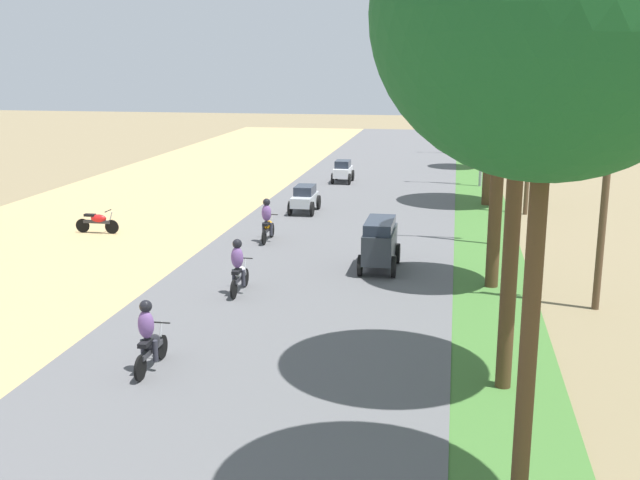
{
  "coord_description": "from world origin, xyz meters",
  "views": [
    {
      "loc": [
        4.39,
        -4.73,
        6.82
      ],
      "look_at": [
        0.55,
        16.88,
        1.56
      ],
      "focal_mm": 42.67,
      "sensor_mm": 36.0,
      "label": 1
    }
  ],
  "objects": [
    {
      "name": "utility_pole_far",
      "position": [
        8.43,
        16.5,
        4.76
      ],
      "size": [
        1.8,
        0.2,
        9.14
      ],
      "color": "brown",
      "rests_on": "ground"
    },
    {
      "name": "motorbike_ahead_third",
      "position": [
        -2.06,
        10.09,
        0.86
      ],
      "size": [
        0.54,
        1.8,
        1.66
      ],
      "color": "black",
      "rests_on": "road_strip"
    },
    {
      "name": "car_van_charcoal",
      "position": [
        2.1,
        19.24,
        1.02
      ],
      "size": [
        1.19,
        2.41,
        1.67
      ],
      "color": "#282D33",
      "rests_on": "road_strip"
    },
    {
      "name": "motorbike_ahead_fifth",
      "position": [
        -2.45,
        22.43,
        0.86
      ],
      "size": [
        0.54,
        1.8,
        1.66
      ],
      "color": "black",
      "rests_on": "road_strip"
    },
    {
      "name": "median_tree_nearest",
      "position": [
        5.51,
        5.54,
        7.35
      ],
      "size": [
        4.59,
        4.59,
        9.43
      ],
      "color": "#4C351E",
      "rests_on": "median_strip"
    },
    {
      "name": "utility_pole_near",
      "position": [
        7.6,
        29.8,
        4.44
      ],
      "size": [
        1.8,
        0.2,
        8.51
      ],
      "color": "brown",
      "rests_on": "ground"
    },
    {
      "name": "streetlamp_mid",
      "position": [
        5.8,
        37.01,
        4.64
      ],
      "size": [
        3.16,
        0.2,
        7.97
      ],
      "color": "gray",
      "rests_on": "median_strip"
    },
    {
      "name": "streetlamp_far",
      "position": [
        5.8,
        50.99,
        4.7
      ],
      "size": [
        3.16,
        0.2,
        8.07
      ],
      "color": "gray",
      "rests_on": "median_strip"
    },
    {
      "name": "median_tree_fourth",
      "position": [
        5.94,
        31.58,
        5.7
      ],
      "size": [
        4.53,
        4.53,
        8.07
      ],
      "color": "#4C351E",
      "rests_on": "median_strip"
    },
    {
      "name": "streetlamp_near",
      "position": [
        5.8,
        23.6,
        4.62
      ],
      "size": [
        3.16,
        0.2,
        7.93
      ],
      "color": "gray",
      "rests_on": "median_strip"
    },
    {
      "name": "parked_motorbike_third",
      "position": [
        -9.43,
        22.66,
        0.55
      ],
      "size": [
        1.8,
        0.54,
        0.94
      ],
      "color": "black",
      "rests_on": "dirt_shoulder"
    },
    {
      "name": "car_sedan_silver",
      "position": [
        -2.17,
        28.19,
        0.74
      ],
      "size": [
        1.1,
        2.26,
        1.19
      ],
      "color": "#B7BCC1",
      "rests_on": "road_strip"
    },
    {
      "name": "motorbike_ahead_fourth",
      "position": [
        -1.7,
        15.94,
        0.86
      ],
      "size": [
        0.54,
        1.8,
        1.66
      ],
      "color": "black",
      "rests_on": "road_strip"
    },
    {
      "name": "median_tree_fifth",
      "position": [
        5.88,
        43.91,
        4.94
      ],
      "size": [
        2.93,
        2.93,
        6.53
      ],
      "color": "#4C351E",
      "rests_on": "median_strip"
    },
    {
      "name": "car_hatchback_white",
      "position": [
        -1.71,
        36.84,
        0.75
      ],
      "size": [
        1.04,
        2.0,
        1.23
      ],
      "color": "silver",
      "rests_on": "road_strip"
    },
    {
      "name": "median_tree_third",
      "position": [
        5.65,
        18.01,
        6.25
      ],
      "size": [
        3.7,
        3.7,
        8.33
      ],
      "color": "#4C351E",
      "rests_on": "median_strip"
    },
    {
      "name": "median_tree_second",
      "position": [
        5.59,
        10.63,
        7.84
      ],
      "size": [
        4.55,
        4.55,
        9.96
      ],
      "color": "#4C351E",
      "rests_on": "median_strip"
    }
  ]
}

